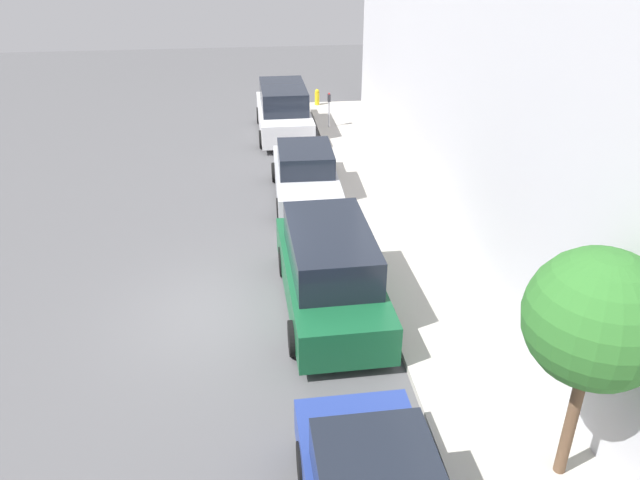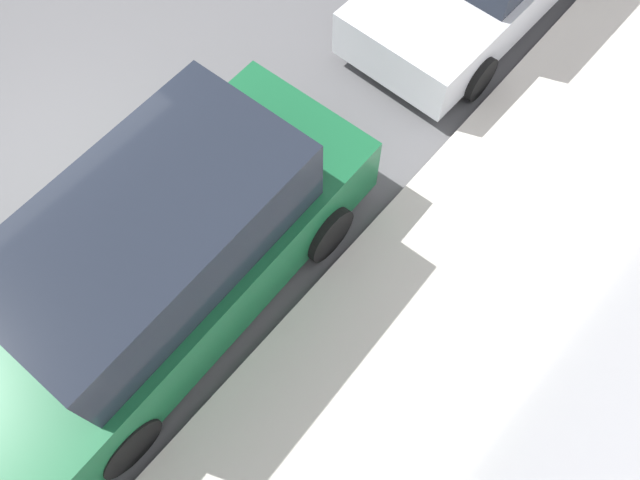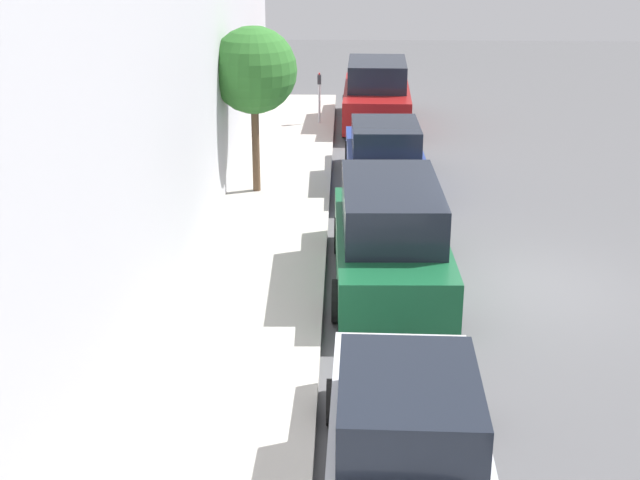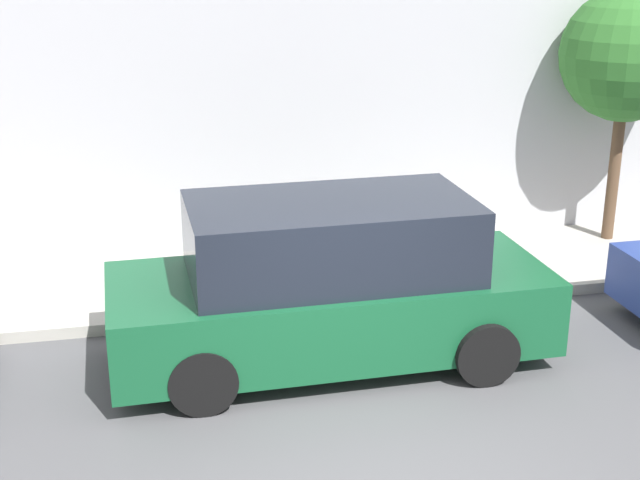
{
  "view_description": "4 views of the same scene",
  "coord_description": "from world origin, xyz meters",
  "px_view_note": "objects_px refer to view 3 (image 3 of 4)",
  "views": [
    {
      "loc": [
        0.78,
        -11.37,
        7.72
      ],
      "look_at": [
        2.28,
        1.25,
        1.0
      ],
      "focal_mm": 35.0,
      "sensor_mm": 36.0,
      "label": 1
    },
    {
      "loc": [
        5.3,
        -1.06,
        6.68
      ],
      "look_at": [
        3.46,
        1.12,
        1.0
      ],
      "focal_mm": 35.0,
      "sensor_mm": 36.0,
      "label": 2
    },
    {
      "loc": [
        3.15,
        14.76,
        6.51
      ],
      "look_at": [
        3.57,
        0.38,
        1.0
      ],
      "focal_mm": 50.0,
      "sensor_mm": 36.0,
      "label": 3
    },
    {
      "loc": [
        -6.65,
        1.97,
        4.67
      ],
      "look_at": [
        3.63,
        -0.18,
        1.0
      ],
      "focal_mm": 50.0,
      "sensor_mm": 36.0,
      "label": 4
    }
  ],
  "objects_px": {
    "parked_suv_nearest": "(377,95)",
    "parked_minivan_third": "(390,237)",
    "street_tree": "(254,71)",
    "parked_sedan_second": "(385,156)",
    "parked_sedan_fourth": "(407,437)",
    "parking_meter_near": "(319,92)"
  },
  "relations": [
    {
      "from": "parked_suv_nearest",
      "to": "parked_minivan_third",
      "type": "bearing_deg",
      "value": 89.4
    },
    {
      "from": "street_tree",
      "to": "parked_suv_nearest",
      "type": "bearing_deg",
      "value": -112.77
    },
    {
      "from": "parked_suv_nearest",
      "to": "parked_minivan_third",
      "type": "height_order",
      "value": "parked_suv_nearest"
    },
    {
      "from": "parked_sedan_second",
      "to": "parked_sedan_fourth",
      "type": "height_order",
      "value": "same"
    },
    {
      "from": "parked_sedan_fourth",
      "to": "parked_minivan_third",
      "type": "bearing_deg",
      "value": -90.65
    },
    {
      "from": "parked_sedan_second",
      "to": "street_tree",
      "type": "xyz_separation_m",
      "value": [
        3.02,
        1.01,
        2.22
      ]
    },
    {
      "from": "parked_suv_nearest",
      "to": "parked_sedan_second",
      "type": "height_order",
      "value": "parked_suv_nearest"
    },
    {
      "from": "parked_sedan_second",
      "to": "parking_meter_near",
      "type": "xyz_separation_m",
      "value": [
        1.75,
        -5.78,
        0.36
      ]
    },
    {
      "from": "parked_minivan_third",
      "to": "parked_sedan_fourth",
      "type": "bearing_deg",
      "value": 89.35
    },
    {
      "from": "parked_suv_nearest",
      "to": "parked_sedan_second",
      "type": "relative_size",
      "value": 1.07
    },
    {
      "from": "parked_sedan_second",
      "to": "parked_minivan_third",
      "type": "relative_size",
      "value": 0.92
    },
    {
      "from": "parked_sedan_second",
      "to": "parked_sedan_fourth",
      "type": "relative_size",
      "value": 1.0
    },
    {
      "from": "parked_sedan_second",
      "to": "street_tree",
      "type": "bearing_deg",
      "value": 18.44
    },
    {
      "from": "parked_minivan_third",
      "to": "street_tree",
      "type": "height_order",
      "value": "street_tree"
    },
    {
      "from": "parked_sedan_fourth",
      "to": "parking_meter_near",
      "type": "xyz_separation_m",
      "value": [
        1.54,
        -17.83,
        0.35
      ]
    },
    {
      "from": "parked_sedan_second",
      "to": "parked_minivan_third",
      "type": "bearing_deg",
      "value": 88.63
    },
    {
      "from": "parked_minivan_third",
      "to": "parking_meter_near",
      "type": "distance_m",
      "value": 11.93
    },
    {
      "from": "parked_sedan_second",
      "to": "parked_sedan_fourth",
      "type": "distance_m",
      "value": 12.05
    },
    {
      "from": "parked_suv_nearest",
      "to": "parked_sedan_fourth",
      "type": "bearing_deg",
      "value": 89.39
    },
    {
      "from": "parked_minivan_third",
      "to": "street_tree",
      "type": "bearing_deg",
      "value": -60.29
    },
    {
      "from": "parked_sedan_second",
      "to": "parked_sedan_fourth",
      "type": "bearing_deg",
      "value": 88.99
    },
    {
      "from": "parked_sedan_second",
      "to": "parking_meter_near",
      "type": "distance_m",
      "value": 6.05
    }
  ]
}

